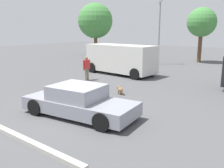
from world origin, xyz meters
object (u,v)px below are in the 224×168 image
at_px(dog, 120,89).
at_px(light_post_near, 160,19).
at_px(van_white, 121,58).
at_px(sedan_foreground, 79,102).
at_px(pedestrian, 87,66).

bearing_deg(dog, light_post_near, -40.95).
relative_size(van_white, light_post_near, 0.90).
height_order(sedan_foreground, light_post_near, light_post_near).
distance_m(pedestrian, light_post_near, 10.09).
bearing_deg(van_white, sedan_foreground, -59.96).
relative_size(sedan_foreground, dog, 8.63).
xyz_separation_m(pedestrian, light_post_near, (0.10, 9.57, 3.21)).
bearing_deg(van_white, dog, -50.28).
relative_size(dog, pedestrian, 0.35).
xyz_separation_m(sedan_foreground, pedestrian, (-4.45, 5.04, 0.36)).
height_order(sedan_foreground, van_white, van_white).
relative_size(sedan_foreground, van_white, 0.86).
bearing_deg(pedestrian, light_post_near, -84.05).
bearing_deg(pedestrian, sedan_foreground, 138.01).
height_order(dog, light_post_near, light_post_near).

